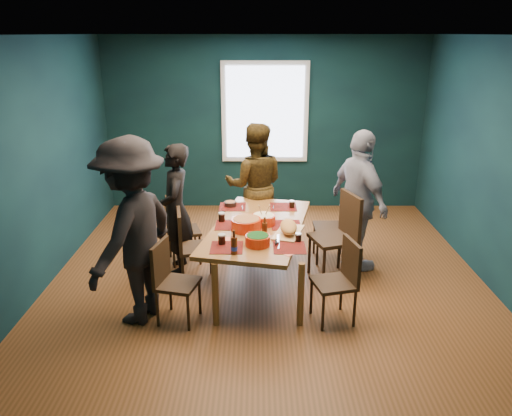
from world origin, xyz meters
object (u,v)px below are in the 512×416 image
at_px(person_back, 255,185).
at_px(chair_right_far, 337,221).
at_px(chair_left_mid, 189,241).
at_px(chair_right_mid, 341,230).
at_px(chair_left_far, 177,226).
at_px(person_near_left, 133,232).
at_px(person_far_left, 176,210).
at_px(bowl_dumpling, 263,219).
at_px(bowl_salad, 246,224).
at_px(chair_left_near, 170,276).
at_px(bowl_herbs, 258,240).
at_px(cutting_board, 288,228).
at_px(dining_table, 258,231).
at_px(chair_right_near, 342,275).
at_px(person_right, 359,202).

bearing_deg(person_back, chair_right_far, 153.71).
xyz_separation_m(chair_left_mid, chair_right_mid, (1.73, 0.15, 0.08)).
height_order(chair_left_far, person_near_left, person_near_left).
xyz_separation_m(chair_left_far, person_far_left, (0.03, -0.23, 0.29)).
relative_size(chair_right_far, bowl_dumpling, 3.32).
height_order(chair_right_far, chair_right_mid, chair_right_mid).
relative_size(chair_right_mid, bowl_salad, 3.15).
distance_m(chair_left_mid, person_back, 1.39).
distance_m(chair_left_near, bowl_salad, 1.01).
height_order(chair_left_mid, bowl_dumpling, bowl_dumpling).
xyz_separation_m(chair_right_far, bowl_herbs, (-0.99, -1.19, 0.26)).
relative_size(person_far_left, cutting_board, 2.48).
bearing_deg(chair_left_near, bowl_salad, 53.94).
bearing_deg(dining_table, chair_right_mid, 22.14).
bearing_deg(person_back, dining_table, 92.30).
bearing_deg(person_back, chair_left_near, 67.21).
distance_m(person_near_left, cutting_board, 1.60).
height_order(person_back, bowl_dumpling, person_back).
bearing_deg(chair_left_mid, person_back, 46.70).
bearing_deg(chair_right_far, cutting_board, -127.11).
bearing_deg(chair_right_mid, chair_left_far, 149.80).
height_order(chair_right_near, person_right, person_right).
xyz_separation_m(chair_left_near, bowl_dumpling, (0.92, 0.79, 0.29)).
distance_m(dining_table, person_near_left, 1.42).
bearing_deg(dining_table, chair_left_mid, -169.79).
bearing_deg(bowl_herbs, chair_left_near, -166.03).
relative_size(person_back, person_near_left, 0.89).
height_order(chair_right_far, person_far_left, person_far_left).
bearing_deg(person_near_left, chair_left_far, -167.46).
height_order(chair_right_mid, bowl_dumpling, chair_right_mid).
height_order(person_far_left, cutting_board, person_far_left).
bearing_deg(chair_left_near, person_back, 80.65).
bearing_deg(dining_table, person_right, 31.12).
bearing_deg(person_far_left, bowl_dumpling, 68.90).
bearing_deg(person_right, chair_right_mid, 111.50).
bearing_deg(chair_right_near, chair_left_mid, 139.71).
bearing_deg(person_right, chair_right_far, 16.36).
distance_m(chair_left_mid, bowl_dumpling, 0.88).
height_order(person_right, person_near_left, person_near_left).
xyz_separation_m(person_near_left, bowl_salad, (1.07, 0.57, -0.14)).
xyz_separation_m(person_back, person_right, (1.23, -0.75, 0.03)).
bearing_deg(chair_right_far, person_far_left, -171.26).
bearing_deg(chair_right_near, person_near_left, 164.66).
xyz_separation_m(chair_left_mid, cutting_board, (1.10, -0.26, 0.27)).
xyz_separation_m(chair_right_mid, person_far_left, (-1.91, 0.17, 0.19)).
relative_size(chair_left_mid, chair_right_mid, 0.86).
bearing_deg(chair_right_mid, person_back, 116.40).
relative_size(chair_left_near, person_near_left, 0.45).
height_order(person_near_left, cutting_board, person_near_left).
height_order(dining_table, chair_left_mid, chair_left_mid).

